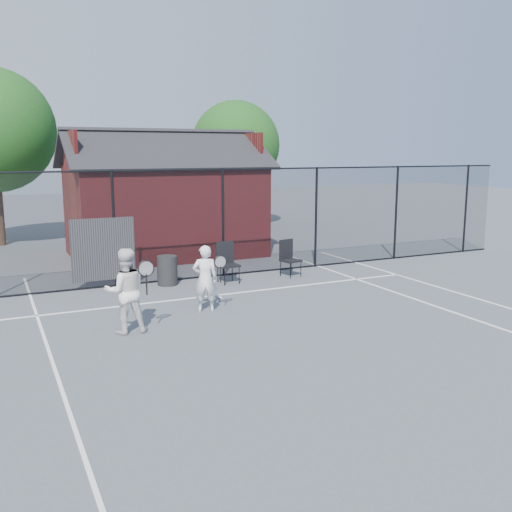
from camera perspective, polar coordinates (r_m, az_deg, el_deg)
name	(u,v)px	position (r m, az deg, el deg)	size (l,w,h in m)	color
ground	(273,330)	(11.30, 1.68, -7.39)	(80.00, 80.00, 0.00)	#4C5057
court_lines	(307,350)	(10.20, 5.10, -9.38)	(11.02, 18.00, 0.01)	white
fence	(178,227)	(15.41, -7.80, 2.85)	(22.04, 3.00, 3.00)	black
clubhouse	(164,207)	(19.43, -9.15, 4.85)	(6.50, 4.36, 4.19)	maroon
tree_right	(236,145)	(26.23, -2.04, 10.99)	(3.97, 3.97, 5.70)	black
player_front	(205,278)	(12.43, -5.10, -2.25)	(0.70, 0.56, 1.47)	white
player_back	(126,291)	(11.20, -12.92, -3.42)	(0.91, 0.69, 1.65)	white
chair_left	(228,263)	(15.09, -2.79, -0.75)	(0.51, 0.53, 1.06)	black
chair_right	(291,259)	(15.90, 3.50, -0.29)	(0.48, 0.50, 1.00)	black
waste_bin	(167,270)	(15.09, -8.86, -1.44)	(0.53, 0.53, 0.77)	black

